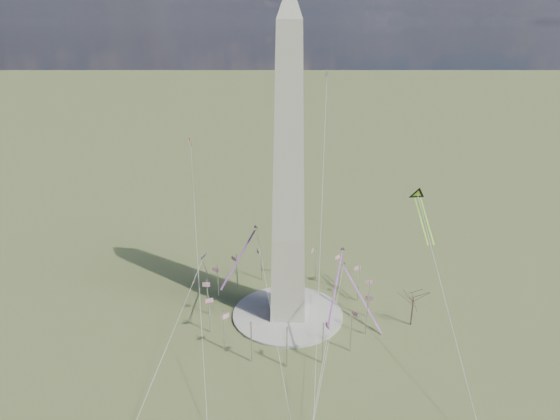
{
  "coord_description": "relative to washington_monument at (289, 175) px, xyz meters",
  "views": [
    {
      "loc": [
        0.89,
        -140.77,
        90.02
      ],
      "look_at": [
        -2.53,
        0.0,
        36.9
      ],
      "focal_mm": 32.0,
      "sensor_mm": 36.0,
      "label": 1
    }
  ],
  "objects": [
    {
      "name": "kite_delta_black",
      "position": [
        41.13,
        9.3,
        -10.01
      ],
      "size": [
        6.32,
        16.74,
        13.74
      ],
      "rotation": [
        0.0,
        0.0,
        3.25
      ],
      "color": "black",
      "rests_on": "ground"
    },
    {
      "name": "kite_streamer_mid",
      "position": [
        -13.72,
        -0.97,
        -23.71
      ],
      "size": [
        10.62,
        18.39,
        13.88
      ],
      "rotation": [
        0.0,
        0.0,
        2.65
      ],
      "color": "#FF2849",
      "rests_on": "ground"
    },
    {
      "name": "tree_near",
      "position": [
        39.17,
        -4.43,
        -37.35
      ],
      "size": [
        8.5,
        8.5,
        14.87
      ],
      "color": "#4F3730",
      "rests_on": "ground"
    },
    {
      "name": "washington_monument",
      "position": [
        0.0,
        0.0,
        0.0
      ],
      "size": [
        15.56,
        15.56,
        100.0
      ],
      "color": "beige",
      "rests_on": "plaza"
    },
    {
      "name": "flagpole_ring",
      "position": [
        -0.0,
        -0.0,
        -40.68
      ],
      "size": [
        54.4,
        54.4,
        13.0
      ],
      "color": "silver",
      "rests_on": "ground"
    },
    {
      "name": "kite_diamond_purple",
      "position": [
        -27.62,
        6.1,
        -30.76
      ],
      "size": [
        1.86,
        2.82,
        8.49
      ],
      "rotation": [
        0.0,
        0.0,
        2.55
      ],
      "color": "navy",
      "rests_on": "ground"
    },
    {
      "name": "ground",
      "position": [
        0.0,
        0.0,
        -47.95
      ],
      "size": [
        2000.0,
        2000.0,
        0.0
      ],
      "primitive_type": "plane",
      "color": "#586231",
      "rests_on": "ground"
    },
    {
      "name": "kite_small_white",
      "position": [
        12.92,
        38.65,
        24.81
      ],
      "size": [
        1.15,
        1.78,
        4.33
      ],
      "rotation": [
        0.0,
        0.0,
        2.86
      ],
      "color": "silver",
      "rests_on": "ground"
    },
    {
      "name": "plaza",
      "position": [
        0.0,
        0.0,
        -47.55
      ],
      "size": [
        36.0,
        36.0,
        0.8
      ],
      "primitive_type": "cylinder",
      "color": "#A3A095",
      "rests_on": "ground"
    },
    {
      "name": "kite_small_red",
      "position": [
        -36.65,
        39.99,
        1.6
      ],
      "size": [
        1.21,
        1.88,
        4.15
      ],
      "rotation": [
        0.0,
        0.0,
        2.65
      ],
      "color": "red",
      "rests_on": "ground"
    },
    {
      "name": "kite_streamer_left",
      "position": [
        14.55,
        -11.77,
        -26.77
      ],
      "size": [
        6.67,
        21.11,
        14.76
      ],
      "rotation": [
        0.0,
        0.0,
        2.89
      ],
      "color": "#FF2849",
      "rests_on": "ground"
    },
    {
      "name": "kite_streamer_right",
      "position": [
        22.18,
        2.17,
        -38.61
      ],
      "size": [
        11.94,
        20.11,
        15.29
      ],
      "rotation": [
        0.0,
        0.0,
        3.65
      ],
      "color": "#FF2849",
      "rests_on": "ground"
    }
  ]
}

